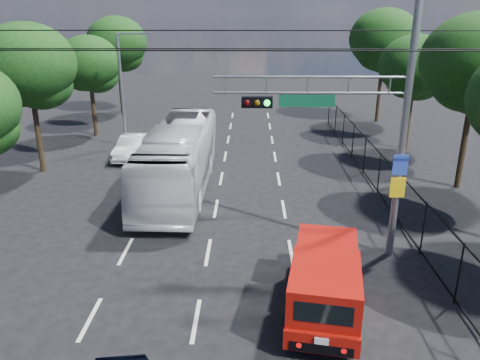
{
  "coord_description": "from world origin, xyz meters",
  "views": [
    {
      "loc": [
        1.48,
        -7.01,
        8.15
      ],
      "look_at": [
        1.16,
        7.94,
        2.8
      ],
      "focal_mm": 35.0,
      "sensor_mm": 36.0,
      "label": 1
    }
  ],
  "objects_px": {
    "signal_mast": "(368,109)",
    "white_van": "(133,147)",
    "white_bus": "(179,157)",
    "red_pickup": "(325,279)"
  },
  "relations": [
    {
      "from": "signal_mast",
      "to": "white_van",
      "type": "xyz_separation_m",
      "value": [
        -10.78,
        11.66,
        -4.57
      ]
    },
    {
      "from": "red_pickup",
      "to": "white_van",
      "type": "distance_m",
      "value": 17.61
    },
    {
      "from": "signal_mast",
      "to": "white_van",
      "type": "relative_size",
      "value": 2.34
    },
    {
      "from": "signal_mast",
      "to": "red_pickup",
      "type": "distance_m",
      "value": 5.66
    },
    {
      "from": "signal_mast",
      "to": "red_pickup",
      "type": "relative_size",
      "value": 1.78
    },
    {
      "from": "signal_mast",
      "to": "red_pickup",
      "type": "height_order",
      "value": "signal_mast"
    },
    {
      "from": "red_pickup",
      "to": "white_bus",
      "type": "xyz_separation_m",
      "value": [
        -5.56,
        9.94,
        0.57
      ]
    },
    {
      "from": "signal_mast",
      "to": "white_van",
      "type": "height_order",
      "value": "signal_mast"
    },
    {
      "from": "white_van",
      "to": "white_bus",
      "type": "bearing_deg",
      "value": -51.92
    },
    {
      "from": "white_bus",
      "to": "signal_mast",
      "type": "bearing_deg",
      "value": -41.77
    }
  ]
}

